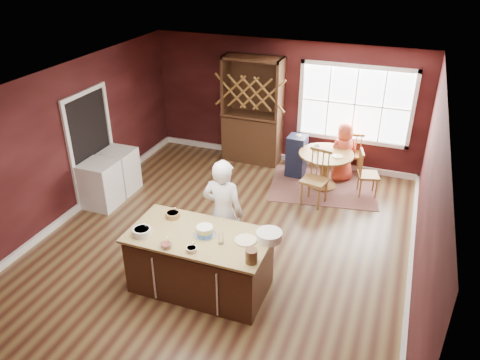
# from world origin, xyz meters

# --- Properties ---
(room_shell) EXTENTS (7.00, 7.00, 7.00)m
(room_shell) POSITION_xyz_m (0.00, 0.00, 1.35)
(room_shell) COLOR brown
(room_shell) RESTS_ON ground
(window) EXTENTS (2.36, 0.10, 1.66)m
(window) POSITION_xyz_m (1.50, 3.47, 1.50)
(window) COLOR white
(window) RESTS_ON room_shell
(doorway) EXTENTS (0.08, 1.26, 2.13)m
(doorway) POSITION_xyz_m (-2.97, 0.60, 1.02)
(doorway) COLOR white
(doorway) RESTS_ON room_shell
(kitchen_island) EXTENTS (1.99, 1.04, 0.92)m
(kitchen_island) POSITION_xyz_m (0.10, -1.20, 0.44)
(kitchen_island) COLOR #432B14
(kitchen_island) RESTS_ON ground
(dining_table) EXTENTS (1.09, 1.09, 0.75)m
(dining_table) POSITION_xyz_m (1.16, 2.50, 0.53)
(dining_table) COLOR brown
(dining_table) RESTS_ON ground
(baker) EXTENTS (0.66, 0.44, 1.77)m
(baker) POSITION_xyz_m (0.18, -0.50, 0.89)
(baker) COLOR silver
(baker) RESTS_ON ground
(layer_cake) EXTENTS (0.32, 0.32, 0.13)m
(layer_cake) POSITION_xyz_m (0.18, -1.16, 0.99)
(layer_cake) COLOR white
(layer_cake) RESTS_ON kitchen_island
(bowl_blue) EXTENTS (0.26, 0.26, 0.10)m
(bowl_blue) POSITION_xyz_m (-0.63, -1.47, 0.97)
(bowl_blue) COLOR white
(bowl_blue) RESTS_ON kitchen_island
(bowl_yellow) EXTENTS (0.21, 0.21, 0.08)m
(bowl_yellow) POSITION_xyz_m (-0.45, -0.91, 0.96)
(bowl_yellow) COLOR tan
(bowl_yellow) RESTS_ON kitchen_island
(bowl_pink) EXTENTS (0.17, 0.17, 0.06)m
(bowl_pink) POSITION_xyz_m (-0.18, -1.62, 0.95)
(bowl_pink) COLOR white
(bowl_pink) RESTS_ON kitchen_island
(bowl_olive) EXTENTS (0.15, 0.15, 0.06)m
(bowl_olive) POSITION_xyz_m (0.17, -1.57, 0.95)
(bowl_olive) COLOR beige
(bowl_olive) RESTS_ON kitchen_island
(drinking_glass) EXTENTS (0.08, 0.08, 0.16)m
(drinking_glass) POSITION_xyz_m (0.47, -1.28, 1.00)
(drinking_glass) COLOR white
(drinking_glass) RESTS_ON kitchen_island
(dinner_plate) EXTENTS (0.30, 0.30, 0.02)m
(dinner_plate) POSITION_xyz_m (0.76, -1.10, 0.93)
(dinner_plate) COLOR #F9E3C0
(dinner_plate) RESTS_ON kitchen_island
(white_tub) EXTENTS (0.36, 0.36, 0.12)m
(white_tub) POSITION_xyz_m (1.05, -0.96, 0.98)
(white_tub) COLOR white
(white_tub) RESTS_ON kitchen_island
(stoneware_crock) EXTENTS (0.16, 0.16, 0.19)m
(stoneware_crock) POSITION_xyz_m (0.99, -1.51, 1.01)
(stoneware_crock) COLOR brown
(stoneware_crock) RESTS_ON kitchen_island
(rug) EXTENTS (2.37, 1.98, 0.01)m
(rug) POSITION_xyz_m (1.16, 2.50, 0.01)
(rug) COLOR brown
(rug) RESTS_ON ground
(chair_east) EXTENTS (0.47, 0.49, 0.95)m
(chair_east) POSITION_xyz_m (2.03, 2.47, 0.48)
(chair_east) COLOR brown
(chair_east) RESTS_ON ground
(chair_south) EXTENTS (0.54, 0.52, 1.09)m
(chair_south) POSITION_xyz_m (1.11, 1.75, 0.55)
(chair_south) COLOR #95552D
(chair_south) RESTS_ON ground
(chair_north) EXTENTS (0.50, 0.48, 1.02)m
(chair_north) POSITION_xyz_m (1.57, 3.28, 0.51)
(chair_north) COLOR brown
(chair_north) RESTS_ON ground
(seated_woman) EXTENTS (0.73, 0.67, 1.26)m
(seated_woman) POSITION_xyz_m (1.44, 2.95, 0.63)
(seated_woman) COLOR #D14E33
(seated_woman) RESTS_ON ground
(high_chair) EXTENTS (0.39, 0.39, 0.93)m
(high_chair) POSITION_xyz_m (0.49, 2.81, 0.47)
(high_chair) COLOR black
(high_chair) RESTS_ON ground
(toddler) EXTENTS (0.18, 0.14, 0.26)m
(toddler) POSITION_xyz_m (0.41, 2.85, 0.81)
(toddler) COLOR #8CA5BF
(toddler) RESTS_ON high_chair
(table_plate) EXTENTS (0.22, 0.22, 0.02)m
(table_plate) POSITION_xyz_m (1.40, 2.42, 0.76)
(table_plate) COLOR beige
(table_plate) RESTS_ON dining_table
(table_cup) EXTENTS (0.14, 0.14, 0.09)m
(table_cup) POSITION_xyz_m (0.93, 2.63, 0.80)
(table_cup) COLOR white
(table_cup) RESTS_ON dining_table
(hutch) EXTENTS (1.29, 0.54, 2.36)m
(hutch) POSITION_xyz_m (-0.65, 3.22, 1.18)
(hutch) COLOR black
(hutch) RESTS_ON ground
(washer) EXTENTS (0.61, 0.59, 0.89)m
(washer) POSITION_xyz_m (-2.64, 0.28, 0.44)
(washer) COLOR silver
(washer) RESTS_ON ground
(dryer) EXTENTS (0.60, 0.58, 0.88)m
(dryer) POSITION_xyz_m (-2.64, 0.92, 0.44)
(dryer) COLOR white
(dryer) RESTS_ON ground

